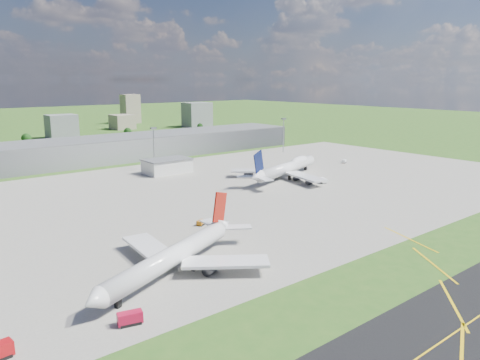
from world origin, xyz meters
TOP-DOWN VIEW (x-y plane):
  - ground at (0.00, 150.00)m, footprint 1400.00×1400.00m
  - apron at (10.00, 40.00)m, footprint 360.00×190.00m
  - terminal at (0.00, 165.00)m, footprint 300.00×42.00m
  - ops_building at (10.00, 100.00)m, footprint 26.00×16.00m
  - mast_center at (10.00, 115.00)m, footprint 3.50×2.00m
  - mast_east at (120.00, 115.00)m, footprint 3.50×2.00m
  - airliner_red_twin at (-62.65, -27.90)m, footprint 63.61×47.95m
  - airliner_blue_quad at (56.30, 46.58)m, footprint 72.57×55.56m
  - crash_tender at (-86.21, -47.00)m, footprint 5.99×3.72m
  - tug_yellow at (-31.97, 3.71)m, footprint 4.35×3.63m
  - van_white_near at (60.22, 23.62)m, footprint 4.36×5.82m
  - van_white_far at (117.91, 55.26)m, footprint 4.68×3.57m
  - bldg_c at (20.00, 310.00)m, footprint 26.00×20.00m
  - bldg_ce at (100.00, 350.00)m, footprint 22.00×24.00m
  - bldg_e at (180.00, 320.00)m, footprint 30.00×22.00m
  - bldg_tall_e at (140.00, 410.00)m, footprint 20.00×18.00m
  - tree_c at (-20.00, 280.00)m, footprint 8.10×8.10m
  - tree_e at (70.00, 275.00)m, footprint 7.65×7.65m
  - tree_far_e at (160.00, 285.00)m, footprint 6.30×6.30m

SIDE VIEW (x-z plane):
  - ground at x=0.00m, z-range 0.00..0.00m
  - apron at x=10.00m, z-range 0.00..0.08m
  - tug_yellow at x=-31.97m, z-range 0.03..1.90m
  - van_white_far at x=117.91m, z-range 0.02..2.26m
  - van_white_near at x=60.22m, z-range 0.01..2.70m
  - crash_tender at x=-86.21m, z-range 0.00..2.95m
  - ops_building at x=10.00m, z-range 0.00..8.00m
  - tree_far_e at x=160.00m, z-range 0.68..8.38m
  - airliner_red_twin at x=-62.65m, z-range -4.32..14.15m
  - airliner_blue_quad at x=56.30m, z-range -4.33..15.17m
  - tree_e at x=70.00m, z-range 0.84..10.19m
  - tree_c at x=-20.00m, z-range 0.89..10.79m
  - terminal at x=0.00m, z-range 0.00..15.00m
  - bldg_ce at x=100.00m, z-range 0.00..16.00m
  - bldg_c at x=20.00m, z-range 0.00..22.00m
  - bldg_e at x=180.00m, z-range 0.00..28.00m
  - mast_center at x=10.00m, z-range 4.76..30.66m
  - mast_east at x=120.00m, z-range 4.76..30.66m
  - bldg_tall_e at x=140.00m, z-range 0.00..36.00m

